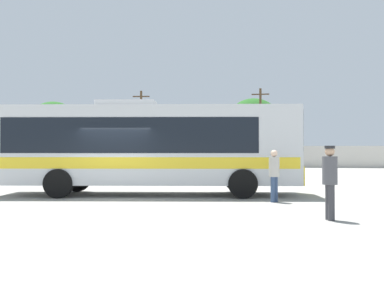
{
  "coord_description": "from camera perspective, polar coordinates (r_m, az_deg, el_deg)",
  "views": [
    {
      "loc": [
        4.87,
        -15.43,
        1.71
      ],
      "look_at": [
        2.19,
        3.72,
        1.97
      ],
      "focal_mm": 41.5,
      "sensor_mm": 36.0,
      "label": 1
    }
  ],
  "objects": [
    {
      "name": "roadside_tree_midright",
      "position": [
        50.62,
        6.19,
        2.64
      ],
      "size": [
        3.68,
        3.68,
        6.32
      ],
      "color": "brown",
      "rests_on": "ground_plane"
    },
    {
      "name": "utility_pole_far",
      "position": [
        46.02,
        8.79,
        2.33
      ],
      "size": [
        1.8,
        0.24,
        8.04
      ],
      "color": "#4C3823",
      "rests_on": "ground_plane"
    },
    {
      "name": "parked_car_third_white",
      "position": [
        40.99,
        -0.26,
        -2.1
      ],
      "size": [
        4.51,
        2.16,
        1.45
      ],
      "color": "silver",
      "rests_on": "ground_plane"
    },
    {
      "name": "parked_car_leftmost_red",
      "position": [
        44.05,
        -17.19,
        -1.92
      ],
      "size": [
        4.25,
        2.02,
        1.54
      ],
      "color": "red",
      "rests_on": "ground_plane"
    },
    {
      "name": "roadside_tree_left",
      "position": [
        55.34,
        -17.37,
        2.73
      ],
      "size": [
        5.67,
        5.67,
        7.48
      ],
      "color": "brown",
      "rests_on": "ground_plane"
    },
    {
      "name": "parked_car_second_grey",
      "position": [
        42.19,
        -8.88,
        -2.02
      ],
      "size": [
        4.4,
        2.17,
        1.51
      ],
      "color": "slate",
      "rests_on": "ground_plane"
    },
    {
      "name": "roadside_tree_right",
      "position": [
        49.85,
        7.91,
        3.02
      ],
      "size": [
        5.76,
        5.76,
        7.46
      ],
      "color": "brown",
      "rests_on": "ground_plane"
    },
    {
      "name": "coach_bus_silver_yellow",
      "position": [
        17.05,
        -5.99,
        -0.1
      ],
      "size": [
        11.48,
        3.87,
        3.58
      ],
      "color": "silver",
      "rests_on": "ground_plane"
    },
    {
      "name": "parked_car_rightmost_dark_blue",
      "position": [
        40.5,
        7.63,
        -2.11
      ],
      "size": [
        4.59,
        2.06,
        1.44
      ],
      "color": "navy",
      "rests_on": "ground_plane"
    },
    {
      "name": "perimeter_wall",
      "position": [
        44.62,
        1.72,
        -1.62
      ],
      "size": [
        80.0,
        0.3,
        2.12
      ],
      "primitive_type": "cube",
      "color": "beige",
      "rests_on": "ground_plane"
    },
    {
      "name": "roadside_tree_midleft",
      "position": [
        53.01,
        -7.3,
        2.5
      ],
      "size": [
        4.34,
        4.34,
        6.61
      ],
      "color": "brown",
      "rests_on": "ground_plane"
    },
    {
      "name": "attendant_by_bus_door",
      "position": [
        14.86,
        10.51,
        -3.63
      ],
      "size": [
        0.48,
        0.48,
        1.71
      ],
      "color": "#33476B",
      "rests_on": "ground_plane"
    },
    {
      "name": "ground_plane",
      "position": [
        25.95,
        -2.86,
        -4.56
      ],
      "size": [
        300.0,
        300.0,
        0.0
      ],
      "primitive_type": "plane",
      "color": "gray"
    },
    {
      "name": "utility_pole_near",
      "position": [
        47.83,
        -6.56,
        2.22
      ],
      "size": [
        1.8,
        0.27,
        8.06
      ],
      "color": "#4C3823",
      "rests_on": "ground_plane"
    },
    {
      "name": "passenger_waiting_on_apron",
      "position": [
        11.34,
        17.3,
        -4.16
      ],
      "size": [
        0.43,
        0.43,
        1.82
      ],
      "color": "#38383D",
      "rests_on": "ground_plane"
    }
  ]
}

